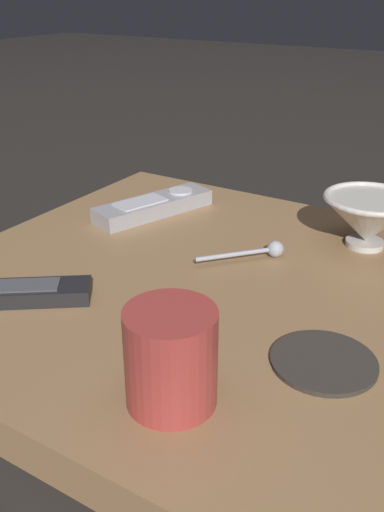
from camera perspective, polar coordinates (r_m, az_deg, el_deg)
name	(u,v)px	position (r m, az deg, el deg)	size (l,w,h in m)	color
ground_plane	(194,305)	(0.73, 0.15, -4.94)	(6.00, 6.00, 0.00)	black
table	(194,290)	(0.72, 0.15, -3.44)	(0.61, 0.61, 0.04)	#936D47
cereal_bowl	(368,218)	(0.80, 17.17, 3.65)	(0.13, 0.13, 0.07)	beige
coffee_mug	(171,356)	(0.49, -2.12, -9.96)	(0.10, 0.08, 0.09)	#A53833
teaspoon	(265,250)	(0.75, 7.29, 0.57)	(0.10, 0.09, 0.02)	#A3A5B2
tv_remote_near	(2,293)	(0.68, -18.40, -3.57)	(0.15, 0.18, 0.02)	black
tv_remote_far	(154,206)	(0.89, -3.83, 5.02)	(0.20, 0.11, 0.03)	#9E9EA3
drink_coaster	(324,361)	(0.57, 12.99, -10.21)	(0.10, 0.10, 0.01)	#332D28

